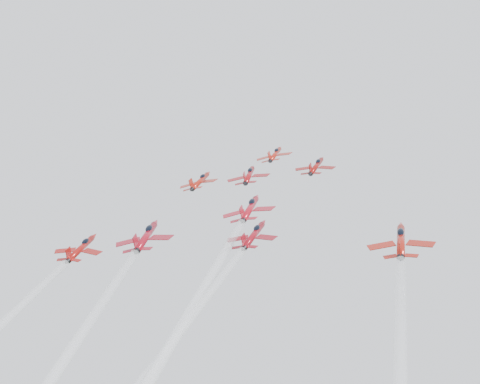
# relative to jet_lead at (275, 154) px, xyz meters

# --- Properties ---
(jet_lead) EXTENTS (8.45, 10.66, 7.32)m
(jet_lead) POSITION_rel_jet_lead_xyz_m (0.00, 0.00, 0.00)
(jet_lead) COLOR #B31E11
(jet_row2_left) EXTENTS (8.63, 10.89, 7.48)m
(jet_row2_left) POSITION_rel_jet_lead_xyz_m (-13.23, -12.89, -8.39)
(jet_row2_left) COLOR #AC1D10
(jet_row2_center) EXTENTS (9.11, 11.49, 7.90)m
(jet_row2_center) POSITION_rel_jet_lead_xyz_m (-2.96, -11.50, -7.48)
(jet_row2_center) COLOR #A00F14
(jet_row2_right) EXTENTS (8.56, 10.79, 7.41)m
(jet_row2_right) POSITION_rel_jet_lead_xyz_m (10.65, -9.08, -5.91)
(jet_row2_right) COLOR maroon
(jet_center) EXTENTS (9.91, 91.01, 59.84)m
(jet_center) POSITION_rel_jet_lead_xyz_m (1.46, -67.94, -44.27)
(jet_center) COLOR #B31120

